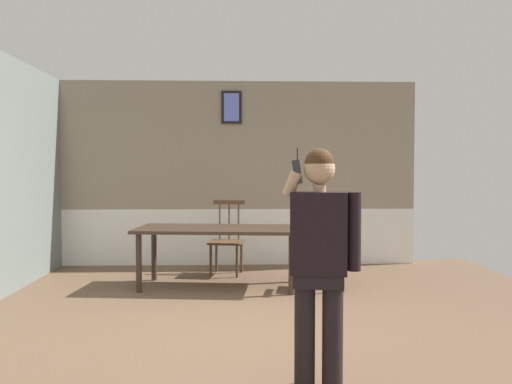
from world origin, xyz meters
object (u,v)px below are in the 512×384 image
at_px(chair_near_window, 227,239).
at_px(person_figure, 320,253).
at_px(dining_table, 218,234).
at_px(chair_by_doorway, 331,250).

xyz_separation_m(chair_near_window, person_figure, (0.69, -3.99, 0.43)).
bearing_deg(dining_table, chair_by_doorway, -6.10).
height_order(chair_by_doorway, person_figure, person_figure).
bearing_deg(dining_table, chair_near_window, 83.77).
relative_size(dining_table, chair_near_window, 2.04).
relative_size(dining_table, person_figure, 1.30).
relative_size(chair_by_doorway, person_figure, 0.64).
bearing_deg(chair_near_window, chair_by_doorway, 152.99).
xyz_separation_m(dining_table, person_figure, (0.78, -3.15, 0.25)).
xyz_separation_m(chair_near_window, chair_by_doorway, (1.30, -0.99, -0.01)).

